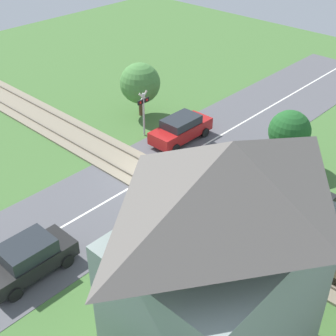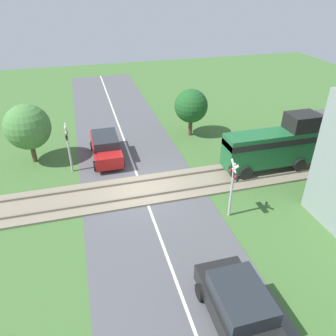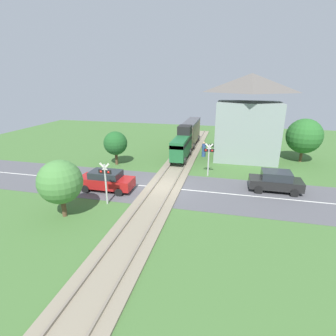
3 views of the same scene
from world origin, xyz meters
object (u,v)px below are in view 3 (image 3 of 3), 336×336
Objects in this scene: car_far_side at (276,181)px; crossing_signal_west_approach at (105,178)px; crossing_signal_east_approach at (209,155)px; car_near_crossing at (106,180)px; train at (188,136)px; station_building at (248,119)px; pedestrian_by_station at (204,150)px.

car_far_side is 12.59m from crossing_signal_west_approach.
crossing_signal_west_approach is 1.00× the size of crossing_signal_east_approach.
car_near_crossing is 8.91m from crossing_signal_east_approach.
station_building is at bearing -13.50° from train.
station_building reaches higher than train.
car_near_crossing is 0.48× the size of station_building.
car_near_crossing is at bearing -145.53° from crossing_signal_east_approach.
train is 15.03m from crossing_signal_west_approach.
crossing_signal_east_approach is 7.27m from station_building.
train is at bearing 71.61° from car_near_crossing.
car_far_side is at bearing -49.12° from train.
train is 1.45× the size of station_building.
crossing_signal_west_approach is 14.21m from pedestrian_by_station.
station_building is (3.31, 6.04, 2.33)m from crossing_signal_east_approach.
train is 7.59× the size of pedestrian_by_station.
car_near_crossing is at bearing -167.10° from car_far_side.
crossing_signal_east_approach is at bearing -118.74° from station_building.
pedestrian_by_station is at bearing 60.50° from car_near_crossing.
train reaches higher than crossing_signal_east_approach.
car_near_crossing is 2.62m from crossing_signal_west_approach.
station_building is 5.56m from pedestrian_by_station.
crossing_signal_east_approach is (7.29, 5.00, 1.09)m from car_near_crossing.
car_far_side is at bearing 23.51° from crossing_signal_west_approach.
train reaches higher than crossing_signal_west_approach.
crossing_signal_west_approach is (-11.50, -5.00, 1.09)m from car_far_side.
crossing_signal_east_approach is (6.21, 7.13, 0.00)m from crossing_signal_west_approach.
crossing_signal_west_approach and crossing_signal_east_approach have the same top height.
pedestrian_by_station is at bearing 68.54° from crossing_signal_west_approach.
station_building is at bearing 103.64° from car_far_side.
crossing_signal_east_approach is 6.25m from pedestrian_by_station.
car_far_side is at bearing -21.87° from crossing_signal_east_approach.
crossing_signal_west_approach is at bearing -63.12° from car_near_crossing.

